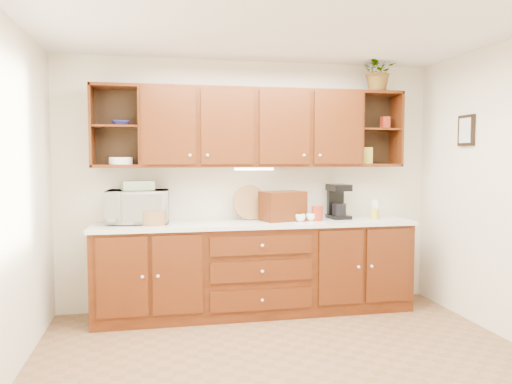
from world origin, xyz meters
name	(u,v)px	position (x,y,z in m)	size (l,w,h in m)	color
floor	(294,372)	(0.00, 0.00, 0.00)	(4.00, 4.00, 0.00)	brown
ceiling	(296,14)	(0.00, 0.00, 2.60)	(4.00, 4.00, 0.00)	white
back_wall	(250,184)	(0.00, 1.75, 1.30)	(4.00, 4.00, 0.00)	#EEE5C8
base_cabinets	(256,269)	(0.00, 1.45, 0.45)	(3.20, 0.60, 0.90)	#391606
countertop	(256,224)	(0.00, 1.44, 0.92)	(3.24, 0.64, 0.04)	white
upper_cabinets	(254,128)	(0.01, 1.59, 1.89)	(3.20, 0.33, 0.80)	#391606
undercabinet_light	(254,169)	(0.00, 1.53, 1.47)	(0.40, 0.05, 0.03)	white
framed_picture	(466,130)	(1.98, 0.90, 1.85)	(0.03, 0.24, 0.30)	black
wicker_basket	(154,218)	(-1.01, 1.39, 1.01)	(0.24, 0.24, 0.14)	#9A6D40
microwave	(138,207)	(-1.16, 1.53, 1.10)	(0.59, 0.40, 0.33)	beige
towel_stack	(138,186)	(-1.16, 1.53, 1.31)	(0.30, 0.22, 0.09)	#C4C25C
wine_bottle	(145,206)	(-1.10, 1.61, 1.11)	(0.07, 0.07, 0.33)	black
woven_tray	(250,219)	(-0.03, 1.61, 0.95)	(0.37, 0.37, 0.02)	#9A6D40
bread_box	(283,206)	(0.29, 1.46, 1.09)	(0.43, 0.27, 0.30)	#391606
mug_tree	(304,217)	(0.49, 1.40, 0.98)	(0.24, 0.24, 0.27)	#391606
canister_red	(317,213)	(0.63, 1.38, 1.02)	(0.11, 0.11, 0.15)	maroon
canister_white	(375,209)	(1.31, 1.48, 1.04)	(0.08, 0.08, 0.19)	white
canister_yellow	(375,214)	(1.26, 1.37, 1.00)	(0.09, 0.09, 0.11)	gold
coffee_maker	(338,202)	(0.91, 1.53, 1.11)	(0.22, 0.27, 0.36)	black
bowl_stack	(121,123)	(-1.32, 1.57, 1.92)	(0.18, 0.18, 0.05)	navy
plate_stack	(121,161)	(-1.32, 1.56, 1.56)	(0.23, 0.23, 0.07)	white
pantry_box_yellow	(368,156)	(1.25, 1.56, 1.61)	(0.10, 0.08, 0.18)	gold
pantry_box_red	(385,123)	(1.45, 1.55, 1.96)	(0.08, 0.07, 0.12)	maroon
potted_plant	(379,71)	(1.35, 1.53, 2.50)	(0.38, 0.33, 0.42)	#999999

